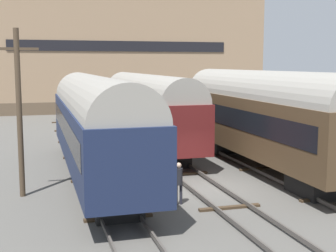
{
  "coord_description": "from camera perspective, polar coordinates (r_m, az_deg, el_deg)",
  "views": [
    {
      "loc": [
        -7.4,
        -19.76,
        5.79
      ],
      "look_at": [
        0.0,
        5.97,
        2.2
      ],
      "focal_mm": 50.0,
      "sensor_mm": 36.0,
      "label": 1
    }
  ],
  "objects": [
    {
      "name": "ground_plane",
      "position": [
        21.88,
        4.36,
        -7.73
      ],
      "size": [
        200.0,
        200.0,
        0.0
      ],
      "primitive_type": "plane",
      "color": "#56544F"
    },
    {
      "name": "track_left",
      "position": [
        20.75,
        -7.51,
        -8.22
      ],
      "size": [
        2.6,
        60.0,
        0.26
      ],
      "color": "#4C4742",
      "rests_on": "ground"
    },
    {
      "name": "track_middle",
      "position": [
        21.84,
        4.36,
        -7.37
      ],
      "size": [
        2.6,
        60.0,
        0.26
      ],
      "color": "#4C4742",
      "rests_on": "ground"
    },
    {
      "name": "track_right",
      "position": [
        23.75,
        14.68,
        -6.37
      ],
      "size": [
        2.6,
        60.0,
        0.26
      ],
      "color": "#4C4742",
      "rests_on": "ground"
    },
    {
      "name": "train_car_brown",
      "position": [
        26.01,
        11.31,
        1.5
      ],
      "size": [
        3.06,
        16.49,
        5.42
      ],
      "color": "black",
      "rests_on": "ground"
    },
    {
      "name": "train_car_maroon",
      "position": [
        31.98,
        -2.6,
        2.43
      ],
      "size": [
        2.93,
        17.76,
        5.07
      ],
      "color": "black",
      "rests_on": "ground"
    },
    {
      "name": "train_car_navy",
      "position": [
        23.6,
        -8.89,
        0.65
      ],
      "size": [
        3.04,
        18.1,
        5.2
      ],
      "color": "black",
      "rests_on": "ground"
    },
    {
      "name": "station_platform",
      "position": [
        26.15,
        18.53,
        -3.55
      ],
      "size": [
        2.93,
        13.23,
        0.97
      ],
      "color": "brown",
      "rests_on": "ground"
    },
    {
      "name": "person_worker",
      "position": [
        19.33,
        1.31,
        -6.51
      ],
      "size": [
        0.32,
        0.32,
        1.76
      ],
      "color": "#282833",
      "rests_on": "ground"
    },
    {
      "name": "utility_pole",
      "position": [
        21.05,
        -17.68,
        1.85
      ],
      "size": [
        1.8,
        0.24,
        7.27
      ],
      "color": "#473828",
      "rests_on": "ground"
    },
    {
      "name": "warehouse_building",
      "position": [
        61.87,
        -6.78,
        8.77
      ],
      "size": [
        36.43,
        13.36,
        14.15
      ],
      "color": "brown",
      "rests_on": "ground"
    }
  ]
}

